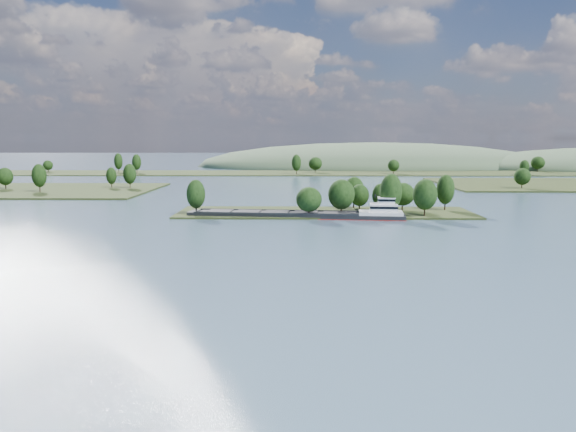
{
  "coord_description": "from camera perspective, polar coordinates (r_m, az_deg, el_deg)",
  "views": [
    {
      "loc": [
        -9.65,
        -10.02,
        25.39
      ],
      "look_at": [
        -11.84,
        130.0,
        6.0
      ],
      "focal_mm": 35.0,
      "sensor_mm": 36.0,
      "label": 1
    }
  ],
  "objects": [
    {
      "name": "ground",
      "position": [
        132.82,
        5.05,
        -3.17
      ],
      "size": [
        1800.0,
        1800.0,
        0.0
      ],
      "primitive_type": "plane",
      "color": "#3D5469",
      "rests_on": "ground"
    },
    {
      "name": "tree_island",
      "position": [
        190.08,
        6.06,
        1.42
      ],
      "size": [
        100.0,
        31.46,
        14.95
      ],
      "color": "black",
      "rests_on": "ground"
    },
    {
      "name": "back_shoreline",
      "position": [
        410.96,
        3.36,
        4.42
      ],
      "size": [
        900.0,
        60.0,
        15.44
      ],
      "color": "black",
      "rests_on": "ground"
    },
    {
      "name": "hill_west",
      "position": [
        515.38,
        8.7,
        4.97
      ],
      "size": [
        320.0,
        160.0,
        44.0
      ],
      "primitive_type": "ellipsoid",
      "color": "#3B5037",
      "rests_on": "ground"
    },
    {
      "name": "cargo_barge",
      "position": [
        181.28,
        2.35,
        0.21
      ],
      "size": [
        70.69,
        15.43,
        9.49
      ],
      "color": "black",
      "rests_on": "ground"
    }
  ]
}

